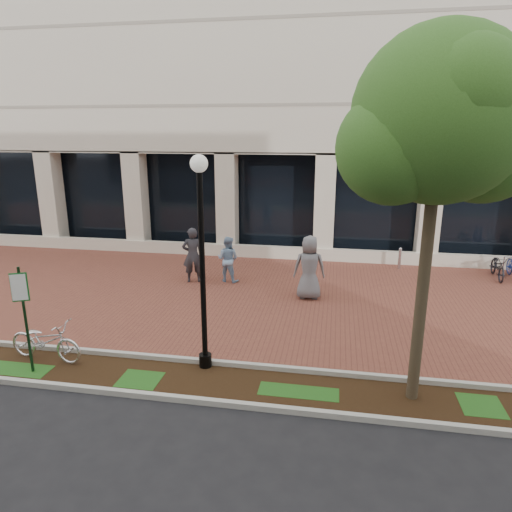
% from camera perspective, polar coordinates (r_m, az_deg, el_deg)
% --- Properties ---
extents(ground, '(120.00, 120.00, 0.00)m').
position_cam_1_polar(ground, '(14.52, -0.32, -5.00)').
color(ground, black).
rests_on(ground, ground).
extents(brick_plaza, '(40.00, 9.00, 0.01)m').
position_cam_1_polar(brick_plaza, '(14.52, -0.32, -4.98)').
color(brick_plaza, brown).
rests_on(brick_plaza, ground).
extents(planting_strip, '(40.00, 1.50, 0.01)m').
position_cam_1_polar(planting_strip, '(9.90, -6.01, -15.46)').
color(planting_strip, black).
rests_on(planting_strip, ground).
extents(curb_plaza_side, '(40.00, 0.12, 0.12)m').
position_cam_1_polar(curb_plaza_side, '(10.50, -4.87, -13.16)').
color(curb_plaza_side, '#A9A99F').
rests_on(curb_plaza_side, ground).
extents(curb_street_side, '(40.00, 0.12, 0.12)m').
position_cam_1_polar(curb_street_side, '(9.26, -7.35, -17.49)').
color(curb_street_side, '#A9A99F').
rests_on(curb_street_side, ground).
extents(near_office_building, '(40.00, 12.12, 16.00)m').
position_cam_1_polar(near_office_building, '(24.49, 4.60, 27.14)').
color(near_office_building, beige).
rests_on(near_office_building, ground).
extents(parking_sign, '(0.34, 0.07, 2.39)m').
position_cam_1_polar(parking_sign, '(10.73, -27.08, -5.67)').
color(parking_sign, '#123217').
rests_on(parking_sign, ground).
extents(lamppost, '(0.36, 0.36, 4.62)m').
position_cam_1_polar(lamppost, '(9.52, -6.78, 0.29)').
color(lamppost, black).
rests_on(lamppost, ground).
extents(street_tree, '(3.56, 2.97, 6.79)m').
position_cam_1_polar(street_tree, '(8.52, 22.22, 14.61)').
color(street_tree, '#493D29').
rests_on(street_tree, ground).
extents(locked_bicycle, '(1.89, 0.83, 0.96)m').
position_cam_1_polar(locked_bicycle, '(11.51, -24.81, -9.59)').
color(locked_bicycle, silver).
rests_on(locked_bicycle, ground).
extents(pedestrian_left, '(0.81, 0.66, 1.92)m').
position_cam_1_polar(pedestrian_left, '(15.71, -7.92, 0.11)').
color(pedestrian_left, '#29282D').
rests_on(pedestrian_left, ground).
extents(pedestrian_mid, '(0.88, 0.74, 1.59)m').
position_cam_1_polar(pedestrian_mid, '(15.69, -3.54, -0.40)').
color(pedestrian_mid, '#81A1C1').
rests_on(pedestrian_mid, ground).
extents(pedestrian_right, '(1.03, 0.72, 2.00)m').
position_cam_1_polar(pedestrian_right, '(14.11, 6.68, -1.45)').
color(pedestrian_right, slate).
rests_on(pedestrian_right, ground).
extents(bollard, '(0.12, 0.12, 0.85)m').
position_cam_1_polar(bollard, '(17.96, 17.52, -0.25)').
color(bollard, '#B9B9BE').
rests_on(bollard, ground).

